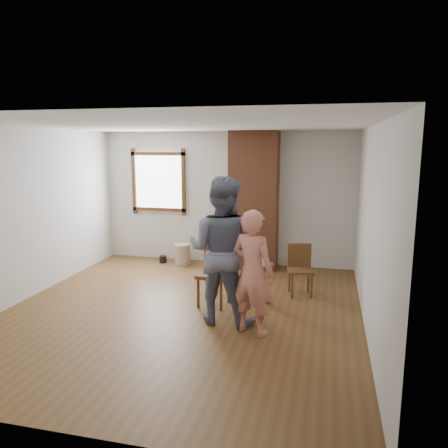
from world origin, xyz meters
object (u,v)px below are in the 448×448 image
Objects in this scene: stoneware_crock at (183,254)px; dining_chair_right at (300,266)px; side_table at (260,277)px; man at (222,250)px; dining_chair_left at (215,270)px; person_pink at (252,272)px.

dining_chair_right reaches higher than stoneware_crock.
side_table is 1.07m from man.
side_table is at bearing -108.06° from man.
dining_chair_right is (1.20, 0.73, -0.07)m from dining_chair_left.
man reaches higher than side_table.
stoneware_crock is 0.21× the size of man.
side_table is 1.16m from person_pink.
stoneware_crock is 0.26× the size of person_pink.
stoneware_crock is 0.51× the size of dining_chair_right.
man is 1.24× the size of person_pink.
dining_chair_right is 0.77m from side_table.
person_pink reaches higher than side_table.
stoneware_crock is 0.44× the size of dining_chair_left.
dining_chair_right is at bearing 43.71° from side_table.
stoneware_crock is at bearing 136.16° from side_table.
person_pink is (1.90, -2.85, 0.59)m from stoneware_crock.
stoneware_crock is 3.47m from person_pink.
dining_chair_left is 1.54× the size of side_table.
dining_chair_left is at bearing -161.62° from dining_chair_right.
man is 0.57m from person_pink.
person_pink is (0.71, -0.89, 0.27)m from dining_chair_left.
stoneware_crock is 2.54m from side_table.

